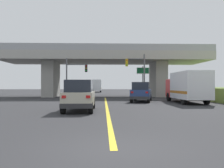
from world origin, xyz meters
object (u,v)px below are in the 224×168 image
Objects in this scene: suv_crossing at (141,92)px; highway_sign at (143,74)px; suv_lead at (80,96)px; traffic_signal_nearside at (138,70)px; semi_truck_distant at (97,86)px; box_truck at (187,87)px; traffic_signal_farside at (74,74)px.

highway_sign is (1.75, 9.64, 2.27)m from suv_crossing.
traffic_signal_nearside is at bearing 68.20° from suv_lead.
traffic_signal_nearside is 3.82m from highway_sign.
suv_lead is at bearing -89.85° from semi_truck_distant.
traffic_signal_nearside is (6.03, 15.09, 2.61)m from suv_lead.
traffic_signal_nearside reaches higher than box_truck.
semi_truck_distant is (-9.73, 39.86, 0.11)m from box_truck.
highway_sign reaches higher than semi_truck_distant.
highway_sign is 0.60× the size of semi_truck_distant.
traffic_signal_farside is (-7.75, 6.58, 2.23)m from suv_crossing.
traffic_signal_farside is at bearing 176.16° from traffic_signal_nearside.
semi_truck_distant is at bearing 103.72° from box_truck.
suv_lead is 11.96m from box_truck.
suv_crossing is at bearing -81.57° from semi_truck_distant.
highway_sign reaches higher than box_truck.
suv_crossing is at bearing 58.80° from suv_lead.
box_truck is 14.73m from traffic_signal_farside.
semi_truck_distant reaches higher than suv_lead.
suv_crossing is 10.06m from highway_sign.
suv_crossing is 1.14× the size of highway_sign.
suv_lead is at bearing -143.55° from box_truck.
semi_truck_distant reaches higher than box_truck.
suv_crossing is 6.59m from traffic_signal_nearside.
traffic_signal_farside is at bearing -93.91° from semi_truck_distant.
suv_crossing is at bearing -40.35° from traffic_signal_farside.
semi_truck_distant is at bearing 111.93° from suv_crossing.
box_truck is at bearing -78.43° from highway_sign.
highway_sign is at bearing 17.84° from traffic_signal_farside.
traffic_signal_nearside is at bearing -108.36° from highway_sign.
suv_crossing is 4.60m from box_truck.
suv_crossing is at bearing 154.50° from box_truck.
suv_lead is 20.18m from highway_sign.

